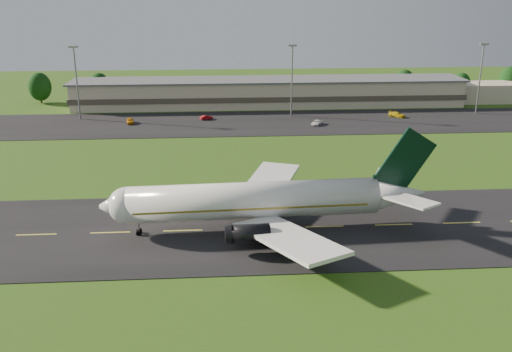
{
  "coord_description": "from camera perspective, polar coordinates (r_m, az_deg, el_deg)",
  "views": [
    {
      "loc": [
        -16.3,
        -80.88,
        35.69
      ],
      "look_at": [
        -10.17,
        8.0,
        6.0
      ],
      "focal_mm": 40.0,
      "sensor_mm": 36.0,
      "label": 1
    }
  ],
  "objects": [
    {
      "name": "tree_line",
      "position": [
        194.24,
        9.85,
        9.08
      ],
      "size": [
        194.95,
        8.54,
        10.39
      ],
      "color": "black",
      "rests_on": "ground"
    },
    {
      "name": "service_vehicle_b",
      "position": [
        161.6,
        -4.99,
        5.86
      ],
      "size": [
        3.82,
        2.75,
        1.2
      ],
      "primitive_type": "imported",
      "rotation": [
        0.0,
        0.0,
        2.03
      ],
      "color": "maroon",
      "rests_on": "apron"
    },
    {
      "name": "ground",
      "position": [
        89.89,
        6.86,
        -5.1
      ],
      "size": [
        360.0,
        360.0,
        0.0
      ],
      "primitive_type": "plane",
      "color": "#294A12",
      "rests_on": "ground"
    },
    {
      "name": "light_mast_east",
      "position": [
        179.52,
        21.58,
        9.82
      ],
      "size": [
        2.4,
        1.2,
        20.35
      ],
      "color": "gray",
      "rests_on": "ground"
    },
    {
      "name": "airliner",
      "position": [
        86.88,
        0.35,
        -2.49
      ],
      "size": [
        51.3,
        42.13,
        15.57
      ],
      "rotation": [
        0.0,
        0.0,
        0.05
      ],
      "color": "white",
      "rests_on": "ground"
    },
    {
      "name": "light_mast_west",
      "position": [
        167.05,
        -17.56,
        9.69
      ],
      "size": [
        2.4,
        1.2,
        20.35
      ],
      "color": "gray",
      "rests_on": "ground"
    },
    {
      "name": "light_mast_centre",
      "position": [
        163.89,
        3.62,
        10.34
      ],
      "size": [
        2.4,
        1.2,
        20.35
      ],
      "color": "gray",
      "rests_on": "ground"
    },
    {
      "name": "terminal",
      "position": [
        181.3,
        3.34,
        8.33
      ],
      "size": [
        145.0,
        16.0,
        8.4
      ],
      "color": "beige",
      "rests_on": "ground"
    },
    {
      "name": "service_vehicle_d",
      "position": [
        169.17,
        13.93,
        5.99
      ],
      "size": [
        4.88,
        4.73,
        1.4
      ],
      "primitive_type": "imported",
      "rotation": [
        0.0,
        0.0,
        0.82
      ],
      "color": "gold",
      "rests_on": "apron"
    },
    {
      "name": "service_vehicle_a",
      "position": [
        160.01,
        -12.48,
        5.42
      ],
      "size": [
        2.64,
        4.7,
        1.51
      ],
      "primitive_type": "imported",
      "rotation": [
        0.0,
        0.0,
        0.2
      ],
      "color": "#C27B0B",
      "rests_on": "apron"
    },
    {
      "name": "service_vehicle_c",
      "position": [
        155.61,
        6.09,
        5.34
      ],
      "size": [
        3.81,
        4.94,
        1.25
      ],
      "primitive_type": "imported",
      "rotation": [
        0.0,
        0.0,
        -0.45
      ],
      "color": "white",
      "rests_on": "apron"
    },
    {
      "name": "apron",
      "position": [
        157.82,
        2.09,
        5.37
      ],
      "size": [
        260.0,
        30.0,
        0.1
      ],
      "primitive_type": "cube",
      "color": "black",
      "rests_on": "ground"
    },
    {
      "name": "taxiway",
      "position": [
        89.87,
        6.86,
        -5.07
      ],
      "size": [
        220.0,
        30.0,
        0.1
      ],
      "primitive_type": "cube",
      "color": "black",
      "rests_on": "ground"
    }
  ]
}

